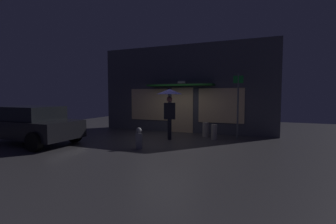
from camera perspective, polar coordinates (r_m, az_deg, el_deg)
The scene contains 8 objects.
ground_plane at distance 9.83m, azimuth -0.83°, elevation -6.66°, with size 18.00×18.00×0.00m, color #423F44.
building_facade at distance 11.84m, azimuth 3.67°, elevation 5.41°, with size 8.75×1.00×4.27m.
person_with_umbrella at distance 9.80m, azimuth 0.36°, elevation 2.95°, with size 1.08×1.08×2.07m.
parked_car at distance 10.37m, azimuth -29.88°, elevation -2.60°, with size 3.85×2.00×1.40m.
street_sign_post at distance 10.20m, azimuth 16.32°, elevation 2.19°, with size 0.40×0.07×2.71m.
sidewalk_bollard at distance 10.60m, azimuth 8.93°, elevation -4.18°, with size 0.26×0.26×0.64m, color #B2A899.
sidewalk_bollard_2 at distance 10.02m, azimuth 10.93°, elevation -4.70°, with size 0.24×0.24×0.63m, color #B2A899.
fire_hydrant at distance 8.28m, azimuth -6.94°, elevation -6.34°, with size 0.24×0.24×0.72m.
Camera 1 is at (3.84, -8.86, 1.81)m, focal length 25.58 mm.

